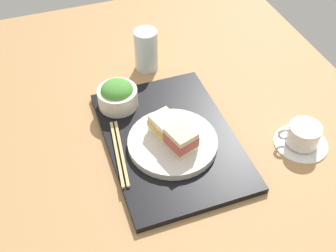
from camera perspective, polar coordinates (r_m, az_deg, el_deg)
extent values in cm
cube|color=tan|center=(106.95, 2.96, -1.26)|extent=(140.00, 100.00, 3.00)
cube|color=black|center=(102.67, 0.33, -1.83)|extent=(43.30, 30.20, 1.66)
cylinder|color=silver|center=(99.73, 0.63, -2.23)|extent=(21.42, 21.42, 1.76)
cube|color=#EFE5C1|center=(100.14, -0.43, -0.58)|extent=(7.61, 7.06, 1.54)
cube|color=gold|center=(98.94, -0.43, 0.09)|extent=(7.93, 7.50, 1.82)
cube|color=#EFE5C1|center=(97.74, -0.44, 0.78)|extent=(7.61, 7.06, 1.54)
cube|color=beige|center=(97.01, 1.74, -2.66)|extent=(7.61, 7.06, 1.36)
cube|color=#B74C42|center=(95.48, 1.76, -1.83)|extent=(7.70, 7.33, 2.78)
cube|color=beige|center=(93.96, 1.79, -0.98)|extent=(7.61, 7.06, 1.36)
cylinder|color=silver|center=(109.35, -6.84, 3.86)|extent=(10.35, 10.35, 5.05)
ellipsoid|color=#4C9338|center=(107.69, -6.96, 4.86)|extent=(8.26, 8.26, 4.54)
cube|color=tan|center=(98.90, -6.95, -3.69)|extent=(20.34, 3.05, 0.70)
cube|color=tan|center=(98.94, -6.32, -3.58)|extent=(20.34, 3.05, 0.70)
cylinder|color=white|center=(107.52, 17.61, -2.19)|extent=(12.99, 12.99, 0.80)
cylinder|color=white|center=(105.42, 17.96, -1.10)|extent=(7.72, 7.72, 5.18)
cylinder|color=black|center=(103.91, 18.23, -0.27)|extent=(7.10, 7.10, 0.40)
torus|color=white|center=(104.20, 15.61, -1.08)|extent=(2.06, 3.74, 3.70)
cylinder|color=silver|center=(121.54, -2.99, 10.26)|extent=(6.72, 6.72, 12.43)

